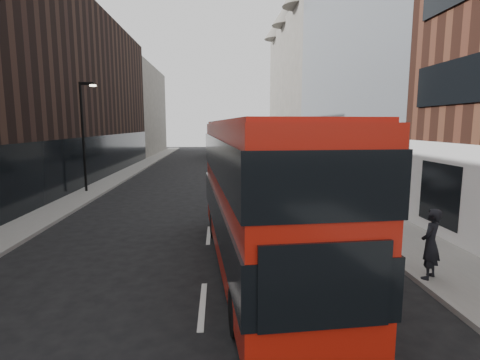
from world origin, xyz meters
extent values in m
plane|color=black|center=(0.00, 0.00, 0.00)|extent=(140.00, 140.00, 0.00)
cube|color=slate|center=(7.50, 25.00, 0.07)|extent=(3.00, 80.00, 0.15)
cube|color=slate|center=(-8.00, 25.00, 0.07)|extent=(2.00, 80.00, 0.15)
cube|color=#8F9399|center=(11.50, 21.00, 10.00)|extent=(5.00, 22.00, 20.00)
cube|color=silver|center=(9.15, 21.00, 1.90)|extent=(0.35, 21.00, 3.80)
cube|color=slate|center=(11.50, 44.00, 9.00)|extent=(5.00, 24.00, 18.00)
cone|color=slate|center=(9.50, 44.00, 19.50)|extent=(4.00, 4.00, 3.00)
cone|color=slate|center=(9.50, 52.00, 19.50)|extent=(4.00, 4.00, 3.00)
cube|color=black|center=(-11.50, 30.00, 7.00)|extent=(5.00, 24.00, 14.00)
cube|color=slate|center=(-11.50, 52.00, 6.50)|extent=(5.00, 20.00, 13.00)
cylinder|color=black|center=(-8.30, 18.00, 3.65)|extent=(0.16, 0.16, 7.00)
cube|color=black|center=(-7.90, 18.00, 7.05)|extent=(0.90, 0.15, 0.18)
cube|color=#FFF2CC|center=(-7.50, 18.00, 6.93)|extent=(0.35, 0.22, 0.12)
cube|color=#AD160A|center=(1.65, 4.31, 2.46)|extent=(3.44, 11.42, 4.09)
cube|color=black|center=(1.65, 4.31, 1.79)|extent=(3.56, 11.48, 1.13)
cube|color=black|center=(1.65, 4.31, 3.53)|extent=(3.56, 11.48, 1.13)
cube|color=black|center=(2.09, -1.33, 1.94)|extent=(2.17, 0.25, 1.43)
cube|color=black|center=(1.20, 9.95, 1.94)|extent=(2.17, 0.25, 1.43)
cube|color=#AD160A|center=(1.65, 4.31, 4.53)|extent=(3.30, 10.96, 0.12)
cylinder|color=black|center=(0.24, 7.81, 0.51)|extent=(0.39, 1.04, 1.02)
cylinder|color=black|center=(2.49, 7.99, 0.51)|extent=(0.39, 1.04, 1.02)
cylinder|color=black|center=(0.80, 0.63, 0.51)|extent=(0.39, 1.04, 1.02)
cylinder|color=black|center=(3.05, 0.81, 0.51)|extent=(0.39, 1.04, 1.02)
cube|color=black|center=(0.80, 45.29, 2.11)|extent=(3.17, 11.99, 3.35)
cube|color=black|center=(0.80, 45.29, 1.89)|extent=(3.30, 12.05, 1.19)
cube|color=black|center=(1.04, 39.32, 2.05)|extent=(2.30, 0.17, 1.51)
cube|color=black|center=(0.56, 51.26, 2.05)|extent=(2.30, 0.17, 1.51)
cube|color=black|center=(0.80, 45.29, 3.81)|extent=(3.05, 11.51, 0.12)
cylinder|color=black|center=(-0.55, 49.05, 0.54)|extent=(0.37, 1.09, 1.08)
cylinder|color=black|center=(1.85, 49.14, 0.54)|extent=(0.37, 1.09, 1.08)
cylinder|color=black|center=(-0.25, 41.44, 0.54)|extent=(0.37, 1.09, 1.08)
cylinder|color=black|center=(2.15, 41.54, 0.54)|extent=(0.37, 1.09, 1.08)
imported|color=black|center=(1.82, 12.00, 0.73)|extent=(1.79, 4.33, 1.47)
imported|color=#95979D|center=(2.91, 18.00, 0.77)|extent=(1.91, 4.74, 1.53)
imported|color=black|center=(1.72, 27.14, 0.76)|extent=(2.76, 5.47, 1.52)
imported|color=black|center=(6.35, 2.97, 1.16)|extent=(0.87, 0.85, 2.02)
camera|label=1|loc=(0.43, -6.82, 4.47)|focal=28.00mm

